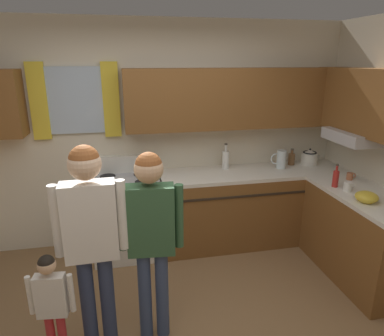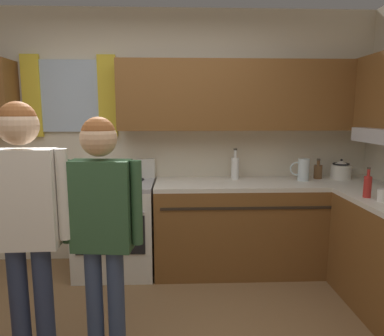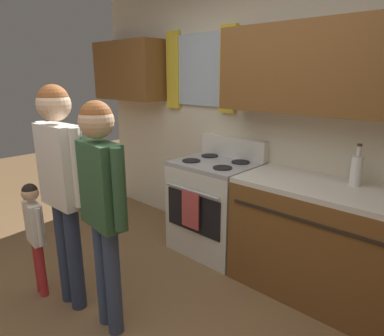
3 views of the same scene
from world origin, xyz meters
name	(u,v)px [view 1 (image 1 of 3)]	position (x,y,z in m)	size (l,w,h in m)	color
back_wall_unit	(157,122)	(0.08, 1.82, 1.47)	(4.60, 0.42, 2.60)	beige
kitchen_counter_run	(287,215)	(1.47, 1.20, 0.45)	(2.23, 1.87, 0.90)	brown
stove_oven	(127,215)	(-0.33, 1.54, 0.47)	(0.75, 0.67, 1.10)	silver
bottle_sauce_red	(336,178)	(1.80, 0.87, 0.99)	(0.06, 0.06, 0.25)	red
bottle_milk_white	(226,159)	(0.87, 1.69, 1.02)	(0.08, 0.08, 0.31)	white
bottle_squat_brown	(292,159)	(1.73, 1.69, 0.98)	(0.08, 0.08, 0.21)	brown
mug_ceramic_white	(348,187)	(1.85, 0.73, 0.95)	(0.13, 0.08, 0.09)	white
cup_terracotta	(350,176)	(2.09, 1.03, 0.94)	(0.11, 0.07, 0.08)	#B76642
stovetop_kettle	(309,157)	(1.95, 1.65, 1.00)	(0.27, 0.20, 0.21)	silver
water_pitcher	(281,159)	(1.53, 1.58, 1.01)	(0.19, 0.11, 0.22)	silver
mixing_bowl	(367,197)	(1.85, 0.45, 0.95)	(0.20, 0.20, 0.10)	gold
adult_holding_child	(91,229)	(-0.58, 0.16, 1.03)	(0.51, 0.22, 1.63)	#2D3856
adult_in_plaid	(151,227)	(-0.16, 0.20, 0.98)	(0.48, 0.21, 1.55)	#38476B
small_child	(52,299)	(-0.87, 0.04, 0.58)	(0.31, 0.12, 0.92)	red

